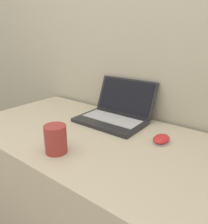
% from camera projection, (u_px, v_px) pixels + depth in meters
% --- Properties ---
extents(wall_back, '(7.00, 0.04, 2.50)m').
position_uv_depth(wall_back, '(137.00, 23.00, 1.18)').
color(wall_back, '#BCB299').
rests_on(wall_back, ground_plane).
extents(desk, '(1.34, 0.70, 0.74)m').
position_uv_depth(desk, '(93.00, 195.00, 1.18)').
color(desk, beige).
rests_on(desk, ground_plane).
extents(laptop, '(0.36, 0.31, 0.21)m').
position_uv_depth(laptop, '(115.00, 112.00, 1.21)').
color(laptop, '#232326').
rests_on(laptop, desk).
extents(drink_cup, '(0.09, 0.09, 0.12)m').
position_uv_depth(drink_cup, '(55.00, 139.00, 0.87)').
color(drink_cup, '#9E332D').
rests_on(drink_cup, desk).
extents(computer_mouse, '(0.07, 0.10, 0.03)m').
position_uv_depth(computer_mouse, '(161.00, 139.00, 0.97)').
color(computer_mouse, '#B2B2B7').
rests_on(computer_mouse, desk).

